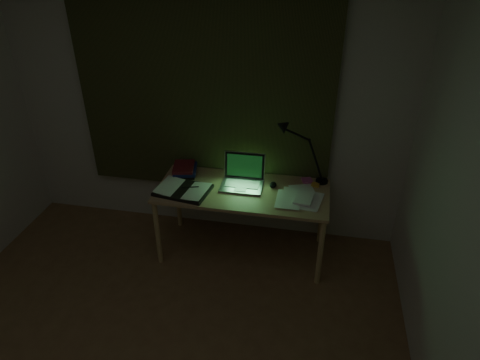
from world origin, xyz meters
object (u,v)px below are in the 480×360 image
(desk, at_px, (243,222))
(book_stack, at_px, (185,169))
(laptop, at_px, (242,174))
(desk_lamp, at_px, (325,153))
(loose_papers, at_px, (298,197))
(open_textbook, at_px, (183,190))

(desk, xyz_separation_m, book_stack, (-0.55, 0.17, 0.37))
(laptop, bearing_deg, desk_lamp, 17.04)
(desk, relative_size, loose_papers, 4.25)
(laptop, bearing_deg, book_stack, 166.17)
(laptop, xyz_separation_m, book_stack, (-0.54, 0.13, -0.08))
(loose_papers, bearing_deg, desk_lamp, 57.42)
(loose_papers, xyz_separation_m, desk_lamp, (0.18, 0.29, 0.27))
(desk, distance_m, book_stack, 0.69)
(loose_papers, bearing_deg, open_textbook, -174.92)
(desk, xyz_separation_m, desk_lamp, (0.65, 0.25, 0.61))
(open_textbook, bearing_deg, book_stack, 112.59)
(open_textbook, relative_size, desk_lamp, 0.76)
(open_textbook, height_order, desk_lamp, desk_lamp)
(laptop, bearing_deg, open_textbook, -161.44)
(book_stack, height_order, desk_lamp, desk_lamp)
(laptop, distance_m, open_textbook, 0.50)
(open_textbook, distance_m, loose_papers, 0.95)
(book_stack, relative_size, loose_papers, 0.69)
(open_textbook, height_order, book_stack, book_stack)
(laptop, relative_size, desk_lamp, 0.70)
(desk, height_order, desk_lamp, desk_lamp)
(laptop, xyz_separation_m, loose_papers, (0.48, -0.08, -0.12))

